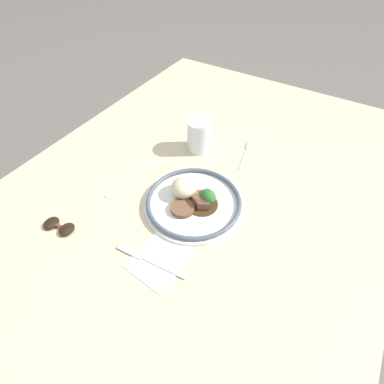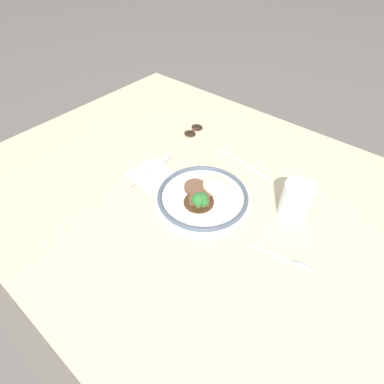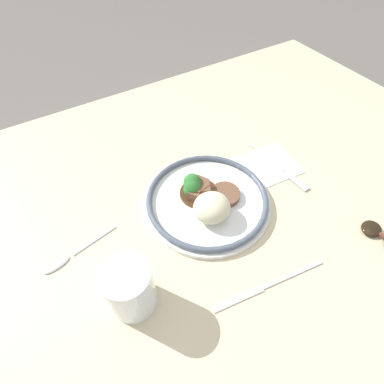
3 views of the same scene
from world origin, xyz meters
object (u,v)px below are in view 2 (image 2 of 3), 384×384
object	(u,v)px
fork	(155,167)
spoon	(294,263)
knife	(246,166)
juice_glass	(295,202)
sunglasses	(193,130)
plate	(204,195)

from	to	relation	value
fork	spoon	xyz separation A→B (m)	(0.50, -0.04, -0.00)
knife	fork	bearing A→B (deg)	-129.85
juice_glass	sunglasses	world-z (taller)	juice_glass
juice_glass	spoon	bearing A→B (deg)	-60.99
plate	sunglasses	size ratio (longest dim) A/B	2.95
sunglasses	plate	bearing A→B (deg)	-53.09
juice_glass	fork	bearing A→B (deg)	-166.92
plate	juice_glass	world-z (taller)	juice_glass
knife	spoon	distance (m)	0.36
plate	juice_glass	xyz separation A→B (m)	(0.22, 0.11, 0.03)
juice_glass	fork	world-z (taller)	juice_glass
knife	sunglasses	bearing A→B (deg)	178.68
fork	spoon	distance (m)	0.50
plate	spoon	size ratio (longest dim) A/B	1.79
fork	sunglasses	xyz separation A→B (m)	(-0.04, 0.24, 0.00)
fork	knife	world-z (taller)	fork
plate	spoon	distance (m)	0.29
fork	plate	bearing A→B (deg)	-96.87
fork	sunglasses	size ratio (longest dim) A/B	2.04
fork	spoon	bearing A→B (deg)	-98.16
fork	knife	distance (m)	0.29
juice_glass	sunglasses	distance (m)	0.48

